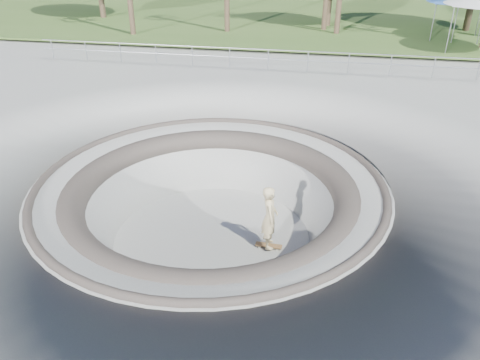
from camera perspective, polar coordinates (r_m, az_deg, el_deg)
The scene contains 7 objects.
ground at distance 13.70m, azimuth -3.60°, elevation -0.31°, with size 180.00×180.00×0.00m, color #9C9C97.
skate_bowl at distance 14.66m, azimuth -3.38°, elevation -6.60°, with size 14.00×14.00×4.10m.
grass_strip at distance 46.15m, azimuth 7.49°, elevation 20.28°, with size 180.00×36.00×0.12m.
distant_hills at distance 70.11m, azimuth 11.84°, elevation 16.66°, with size 103.20×45.00×28.60m.
safety_railing at distance 24.52m, azimuth 3.46°, elevation 14.49°, with size 25.00×0.06×1.03m.
skateboard at distance 14.19m, azimuth 3.51°, elevation -7.98°, with size 0.81×0.26×0.08m.
skater at distance 13.61m, azimuth 3.64°, elevation -4.56°, with size 0.72×0.47×1.98m, color #D3BD89.
Camera 1 is at (3.13, -11.60, 6.57)m, focal length 35.00 mm.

